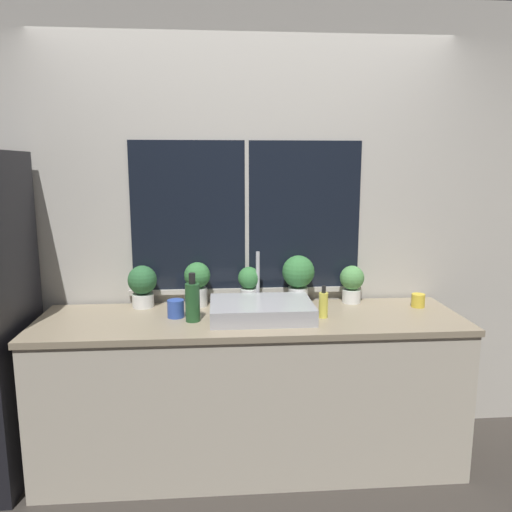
{
  "coord_description": "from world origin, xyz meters",
  "views": [
    {
      "loc": [
        -0.18,
        -2.38,
        1.73
      ],
      "look_at": [
        0.03,
        0.32,
        1.24
      ],
      "focal_mm": 35.0,
      "sensor_mm": 36.0,
      "label": 1
    }
  ],
  "objects_px": {
    "soap_bottle": "(323,304)",
    "potted_plant_far_left": "(142,284)",
    "bottle_tall": "(193,301)",
    "potted_plant_right": "(298,276)",
    "potted_plant_far_right": "(352,282)",
    "mug_yellow": "(418,300)",
    "potted_plant_left": "(197,281)",
    "potted_plant_center": "(249,284)",
    "sink": "(261,309)",
    "mug_blue": "(176,309)"
  },
  "relations": [
    {
      "from": "potted_plant_far_left",
      "to": "potted_plant_far_right",
      "type": "height_order",
      "value": "potted_plant_far_left"
    },
    {
      "from": "soap_bottle",
      "to": "mug_yellow",
      "type": "distance_m",
      "value": 0.64
    },
    {
      "from": "potted_plant_center",
      "to": "mug_blue",
      "type": "distance_m",
      "value": 0.49
    },
    {
      "from": "potted_plant_far_left",
      "to": "sink",
      "type": "bearing_deg",
      "value": -20.83
    },
    {
      "from": "potted_plant_far_left",
      "to": "bottle_tall",
      "type": "distance_m",
      "value": 0.44
    },
    {
      "from": "potted_plant_left",
      "to": "potted_plant_right",
      "type": "bearing_deg",
      "value": 0.0
    },
    {
      "from": "potted_plant_far_right",
      "to": "soap_bottle",
      "type": "height_order",
      "value": "potted_plant_far_right"
    },
    {
      "from": "sink",
      "to": "potted_plant_left",
      "type": "distance_m",
      "value": 0.46
    },
    {
      "from": "bottle_tall",
      "to": "mug_yellow",
      "type": "relative_size",
      "value": 3.37
    },
    {
      "from": "bottle_tall",
      "to": "mug_yellow",
      "type": "bearing_deg",
      "value": 7.37
    },
    {
      "from": "mug_blue",
      "to": "potted_plant_far_right",
      "type": "bearing_deg",
      "value": 11.95
    },
    {
      "from": "potted_plant_center",
      "to": "potted_plant_far_left",
      "type": "bearing_deg",
      "value": 180.0
    },
    {
      "from": "sink",
      "to": "potted_plant_left",
      "type": "bearing_deg",
      "value": 144.15
    },
    {
      "from": "sink",
      "to": "bottle_tall",
      "type": "xyz_separation_m",
      "value": [
        -0.38,
        -0.04,
        0.07
      ]
    },
    {
      "from": "potted_plant_right",
      "to": "soap_bottle",
      "type": "relative_size",
      "value": 1.65
    },
    {
      "from": "sink",
      "to": "potted_plant_right",
      "type": "distance_m",
      "value": 0.39
    },
    {
      "from": "potted_plant_far_right",
      "to": "mug_yellow",
      "type": "relative_size",
      "value": 2.9
    },
    {
      "from": "potted_plant_center",
      "to": "sink",
      "type": "bearing_deg",
      "value": -78.96
    },
    {
      "from": "sink",
      "to": "mug_blue",
      "type": "bearing_deg",
      "value": 175.52
    },
    {
      "from": "potted_plant_center",
      "to": "potted_plant_right",
      "type": "relative_size",
      "value": 0.78
    },
    {
      "from": "potted_plant_right",
      "to": "soap_bottle",
      "type": "distance_m",
      "value": 0.33
    },
    {
      "from": "soap_bottle",
      "to": "potted_plant_far_left",
      "type": "bearing_deg",
      "value": 164.06
    },
    {
      "from": "potted_plant_left",
      "to": "sink",
      "type": "bearing_deg",
      "value": -35.85
    },
    {
      "from": "sink",
      "to": "potted_plant_far_left",
      "type": "height_order",
      "value": "sink"
    },
    {
      "from": "sink",
      "to": "potted_plant_far_right",
      "type": "bearing_deg",
      "value": 24.12
    },
    {
      "from": "potted_plant_left",
      "to": "potted_plant_right",
      "type": "distance_m",
      "value": 0.62
    },
    {
      "from": "mug_blue",
      "to": "potted_plant_far_left",
      "type": "bearing_deg",
      "value": 133.36
    },
    {
      "from": "sink",
      "to": "potted_plant_left",
      "type": "xyz_separation_m",
      "value": [
        -0.37,
        0.26,
        0.11
      ]
    },
    {
      "from": "potted_plant_far_right",
      "to": "mug_blue",
      "type": "height_order",
      "value": "potted_plant_far_right"
    },
    {
      "from": "sink",
      "to": "mug_yellow",
      "type": "bearing_deg",
      "value": 7.79
    },
    {
      "from": "sink",
      "to": "soap_bottle",
      "type": "xyz_separation_m",
      "value": [
        0.35,
        -0.03,
        0.03
      ]
    },
    {
      "from": "potted_plant_left",
      "to": "potted_plant_right",
      "type": "xyz_separation_m",
      "value": [
        0.62,
        0.0,
        0.03
      ]
    },
    {
      "from": "potted_plant_center",
      "to": "bottle_tall",
      "type": "distance_m",
      "value": 0.45
    },
    {
      "from": "potted_plant_center",
      "to": "soap_bottle",
      "type": "bearing_deg",
      "value": -36.68
    },
    {
      "from": "potted_plant_far_left",
      "to": "potted_plant_left",
      "type": "xyz_separation_m",
      "value": [
        0.33,
        0.0,
        0.01
      ]
    },
    {
      "from": "sink",
      "to": "bottle_tall",
      "type": "bearing_deg",
      "value": -173.69
    },
    {
      "from": "potted_plant_left",
      "to": "potted_plant_center",
      "type": "distance_m",
      "value": 0.31
    },
    {
      "from": "sink",
      "to": "potted_plant_far_right",
      "type": "distance_m",
      "value": 0.65
    },
    {
      "from": "bottle_tall",
      "to": "soap_bottle",
      "type": "bearing_deg",
      "value": 0.69
    },
    {
      "from": "bottle_tall",
      "to": "potted_plant_center",
      "type": "bearing_deg",
      "value": 42.9
    },
    {
      "from": "potted_plant_far_left",
      "to": "mug_yellow",
      "type": "xyz_separation_m",
      "value": [
        1.66,
        -0.13,
        -0.1
      ]
    },
    {
      "from": "potted_plant_left",
      "to": "potted_plant_center",
      "type": "bearing_deg",
      "value": 0.0
    },
    {
      "from": "bottle_tall",
      "to": "potted_plant_far_left",
      "type": "bearing_deg",
      "value": 135.61
    },
    {
      "from": "sink",
      "to": "potted_plant_center",
      "type": "height_order",
      "value": "sink"
    },
    {
      "from": "mug_blue",
      "to": "potted_plant_left",
      "type": "bearing_deg",
      "value": 63.17
    },
    {
      "from": "potted_plant_far_right",
      "to": "bottle_tall",
      "type": "bearing_deg",
      "value": -162.49
    },
    {
      "from": "potted_plant_center",
      "to": "potted_plant_far_right",
      "type": "height_order",
      "value": "potted_plant_center"
    },
    {
      "from": "mug_yellow",
      "to": "mug_blue",
      "type": "bearing_deg",
      "value": -176.26
    },
    {
      "from": "potted_plant_far_right",
      "to": "mug_blue",
      "type": "relative_size",
      "value": 2.34
    },
    {
      "from": "potted_plant_right",
      "to": "bottle_tall",
      "type": "distance_m",
      "value": 0.71
    }
  ]
}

